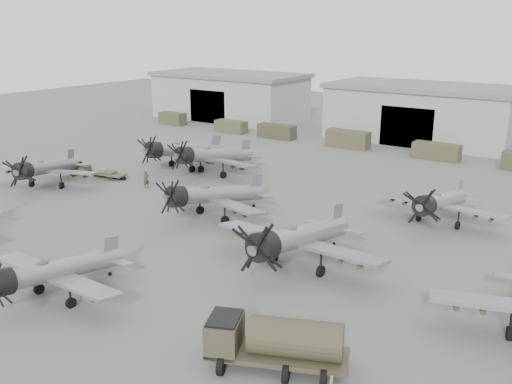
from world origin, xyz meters
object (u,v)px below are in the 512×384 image
Objects in this scene: aircraft_mid_0 at (44,168)px; aircraft_mid_2 at (296,238)px; aircraft_far_1 at (439,202)px; aircraft_far_0 at (180,150)px; fuel_tanker at (275,340)px; tug_trailer at (92,171)px; aircraft_near_1 at (50,272)px; aircraft_mid_1 at (210,195)px; ground_crew at (146,180)px; aircraft_extra_770 at (211,156)px.

aircraft_mid_2 is (34.66, -3.10, 0.25)m from aircraft_mid_0.
aircraft_mid_0 is 1.02× the size of aircraft_far_1.
aircraft_mid_0 is at bearing -105.17° from aircraft_far_0.
aircraft_far_0 reaches higher than fuel_tanker.
aircraft_mid_2 is 1.85× the size of tug_trailer.
aircraft_mid_2 reaches higher than fuel_tanker.
aircraft_far_0 reaches higher than tug_trailer.
aircraft_mid_2 is at bearing -23.57° from tug_trailer.
aircraft_mid_2 is 12.89m from fuel_tanker.
tug_trailer is (0.04, 6.61, -1.73)m from aircraft_mid_0.
aircraft_far_1 is at bearing 5.56° from aircraft_far_0.
aircraft_mid_1 is at bearing 96.07° from aircraft_near_1.
aircraft_mid_2 reaches higher than aircraft_near_1.
aircraft_mid_1 is 19.78m from aircraft_far_0.
aircraft_mid_1 reaches higher than tug_trailer.
aircraft_far_0 is at bearing 44.13° from aircraft_mid_0.
aircraft_near_1 is 0.84× the size of aircraft_far_0.
aircraft_mid_0 reaches higher than ground_crew.
tug_trailer is at bearing 108.68° from ground_crew.
ground_crew is at bearing 122.82° from fuel_tanker.
aircraft_far_1 reaches higher than tug_trailer.
aircraft_extra_770 reaches higher than aircraft_far_1.
aircraft_far_0 is at bearing -171.62° from aircraft_extra_770.
fuel_tanker is (-0.15, -27.52, -0.53)m from aircraft_far_1.
fuel_tanker is at bearing -104.97° from ground_crew.
aircraft_near_1 is 0.89× the size of aircraft_mid_1.
ground_crew is (2.52, -8.59, -1.48)m from aircraft_far_0.
aircraft_far_0 is 33.60m from aircraft_far_1.
aircraft_extra_770 is (-10.17, 12.62, 0.13)m from aircraft_mid_1.
aircraft_far_1 is at bearing 0.88° from tug_trailer.
aircraft_mid_2 is 1.02× the size of aircraft_far_0.
aircraft_far_1 reaches higher than aircraft_near_1.
aircraft_mid_2 is (12.62, -5.47, 0.21)m from aircraft_mid_1.
aircraft_far_1 is 28.61m from aircraft_extra_770.
aircraft_mid_0 is at bearing 137.23° from fuel_tanker.
aircraft_far_0 is (6.88, 15.07, 0.17)m from aircraft_mid_0.
aircraft_far_1 is (16.62, 29.54, 0.12)m from aircraft_near_1.
aircraft_extra_770 is 14.62m from tug_trailer.
aircraft_mid_2 reaches higher than aircraft_mid_1.
fuel_tanker reaches higher than tug_trailer.
aircraft_far_1 reaches higher than fuel_tanker.
aircraft_near_1 is 0.94× the size of aircraft_far_1.
ground_crew reaches higher than tug_trailer.
aircraft_extra_770 reaches higher than aircraft_mid_0.
ground_crew is (9.35, -0.13, 0.42)m from tug_trailer.
aircraft_near_1 is 1.44× the size of fuel_tanker.
aircraft_far_1 is 6.22× the size of ground_crew.
aircraft_mid_2 is at bearing -106.73° from aircraft_far_1.
aircraft_mid_2 is at bearing -29.08° from aircraft_extra_770.
aircraft_mid_2 is 1.14× the size of aircraft_far_1.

